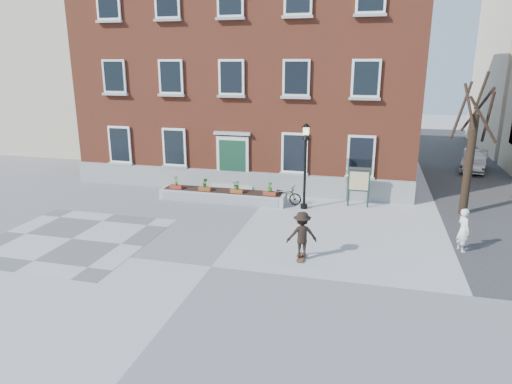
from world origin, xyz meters
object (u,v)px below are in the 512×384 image
(parked_car, at_px, (474,161))
(bystander, at_px, (463,230))
(skateboarder, at_px, (302,235))
(bicycle, at_px, (284,195))
(notice_board, at_px, (359,180))
(lamp_post, at_px, (305,154))

(parked_car, distance_m, bystander, 13.96)
(parked_car, height_order, skateboarder, skateboarder)
(bicycle, height_order, parked_car, parked_car)
(bicycle, relative_size, notice_board, 0.93)
(parked_car, distance_m, notice_board, 11.45)
(bicycle, height_order, notice_board, notice_board)
(bicycle, xyz_separation_m, lamp_post, (1.04, -0.47, 2.08))
(bicycle, distance_m, parked_car, 14.01)
(parked_car, bearing_deg, bystander, -88.35)
(parked_car, distance_m, lamp_post, 13.75)
(bystander, bearing_deg, bicycle, 38.49)
(skateboarder, bearing_deg, bystander, 21.30)
(bicycle, bearing_deg, bystander, -111.67)
(lamp_post, xyz_separation_m, skateboarder, (0.76, -5.62, -1.66))
(parked_car, bearing_deg, bicycle, -122.69)
(lamp_post, height_order, notice_board, lamp_post)
(notice_board, bearing_deg, bystander, -49.06)
(parked_car, height_order, lamp_post, lamp_post)
(lamp_post, relative_size, skateboarder, 2.32)
(bicycle, bearing_deg, lamp_post, -107.31)
(bystander, relative_size, notice_board, 0.85)
(skateboarder, bearing_deg, lamp_post, 97.71)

